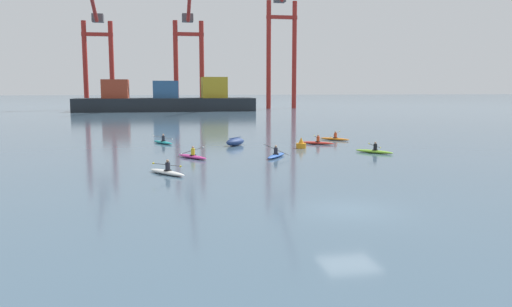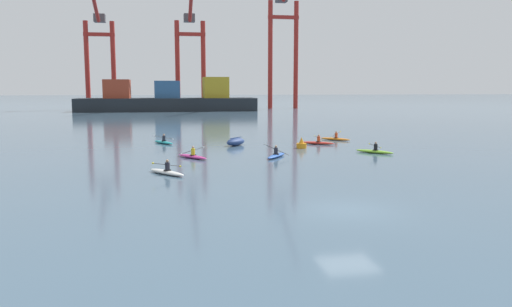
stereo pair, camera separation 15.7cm
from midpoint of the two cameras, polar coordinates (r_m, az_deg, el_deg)
ground_plane at (r=22.60m, az=10.65°, el=-6.33°), size 800.00×800.00×0.00m
container_barge at (r=121.10m, az=-9.90°, el=6.02°), size 41.58×9.61×7.98m
gantry_crane_west at (r=135.58m, az=-17.30°, el=11.25°), size 7.67×16.63×28.84m
gantry_crane_west_mid at (r=131.26m, az=-7.42°, el=12.00°), size 7.80×20.96×32.21m
gantry_crane_east_mid at (r=134.45m, az=3.23°, el=13.26°), size 8.14×21.11×38.68m
capsized_dinghy at (r=47.07m, az=-2.22°, el=1.34°), size 2.51×2.70×0.76m
channel_buoy at (r=45.09m, az=5.29°, el=1.06°), size 0.90×0.90×1.00m
kayak_lime at (r=42.66m, az=13.41°, el=0.27°), size 2.62×3.01×0.95m
kayak_white at (r=31.74m, az=-9.96°, el=-2.04°), size 2.48×3.10×0.95m
kayak_blue at (r=39.03m, az=2.43°, el=-0.18°), size 2.35×3.18×1.06m
kayak_teal at (r=49.46m, az=-10.36°, el=1.31°), size 2.16×3.27×0.95m
kayak_red at (r=48.44m, az=7.10°, el=1.25°), size 3.12×2.46×0.99m
kayak_orange at (r=52.51m, az=9.07°, el=1.68°), size 2.75×2.90×0.95m
kayak_magenta at (r=38.73m, az=-7.11°, el=-0.29°), size 2.40×3.16×0.95m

